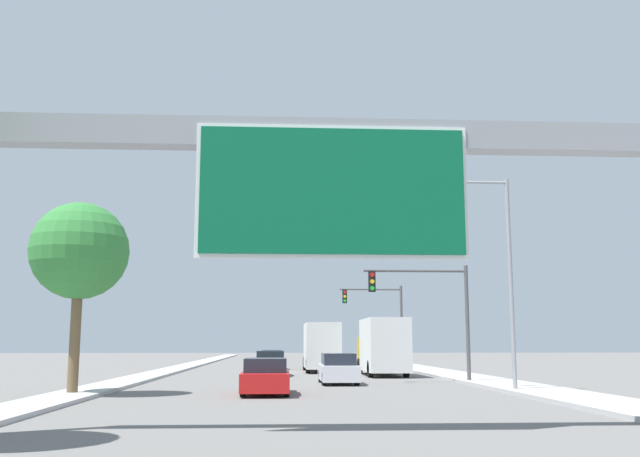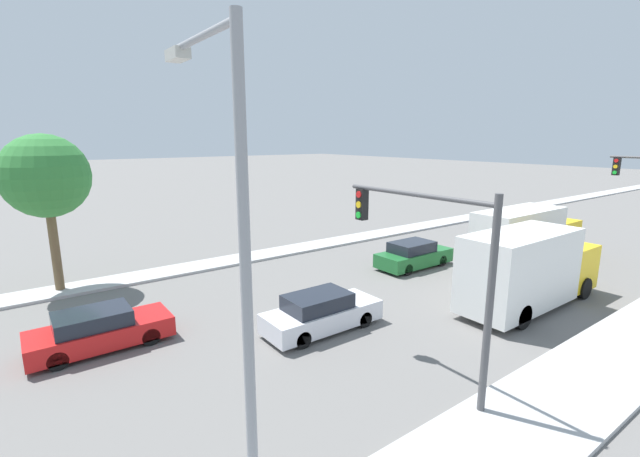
{
  "view_description": "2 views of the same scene",
  "coord_description": "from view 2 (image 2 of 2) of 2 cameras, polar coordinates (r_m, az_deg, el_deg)",
  "views": [
    {
      "loc": [
        -1.23,
        1.4,
        2.03
      ],
      "look_at": [
        0.0,
        22.96,
        5.5
      ],
      "focal_mm": 40.0,
      "sensor_mm": 36.0,
      "label": 1
    },
    {
      "loc": [
        14.22,
        28.39,
        7.35
      ],
      "look_at": [
        -1.74,
        40.13,
        3.14
      ],
      "focal_mm": 24.0,
      "sensor_mm": 36.0,
      "label": 2
    }
  ],
  "objects": [
    {
      "name": "median_strip_left",
      "position": [
        39.9,
        17.07,
        0.96
      ],
      "size": [
        2.0,
        120.0,
        0.15
      ],
      "color": "#B1B1B1",
      "rests_on": "ground"
    },
    {
      "name": "car_mid_right",
      "position": [
        33.69,
        24.23,
        -0.46
      ],
      "size": [
        1.73,
        4.62,
        1.48
      ],
      "color": "navy",
      "rests_on": "ground"
    },
    {
      "name": "car_far_left",
      "position": [
        16.88,
        0.18,
        -11.16
      ],
      "size": [
        1.79,
        4.76,
        1.51
      ],
      "color": "silver",
      "rests_on": "ground"
    },
    {
      "name": "car_mid_center",
      "position": [
        25.29,
        12.36,
        -3.48
      ],
      "size": [
        1.9,
        4.72,
        1.53
      ],
      "color": "#1E662D",
      "rests_on": "ground"
    },
    {
      "name": "car_far_right",
      "position": [
        17.43,
        -27.35,
        -11.94
      ],
      "size": [
        1.86,
        4.68,
        1.43
      ],
      "color": "red",
      "rests_on": "ground"
    },
    {
      "name": "truck_box_primary",
      "position": [
        27.71,
        25.71,
        -0.95
      ],
      "size": [
        2.31,
        8.72,
        3.38
      ],
      "color": "yellow",
      "rests_on": "ground"
    },
    {
      "name": "truck_box_secondary",
      "position": [
        20.79,
        26.08,
        -4.83
      ],
      "size": [
        2.42,
        8.17,
        3.5
      ],
      "color": "yellow",
      "rests_on": "ground"
    },
    {
      "name": "traffic_light_near_intersection",
      "position": [
        12.62,
        15.1,
        -3.11
      ],
      "size": [
        5.48,
        0.32,
        6.03
      ],
      "color": "#4C4C4F",
      "rests_on": "ground"
    },
    {
      "name": "palm_tree_background",
      "position": [
        23.49,
        -32.75,
        5.8
      ],
      "size": [
        3.86,
        3.86,
        7.56
      ],
      "color": "brown",
      "rests_on": "ground"
    },
    {
      "name": "street_lamp_right",
      "position": [
        6.86,
        -11.13,
        -5.28
      ],
      "size": [
        2.78,
        0.28,
        9.05
      ],
      "color": "gray",
      "rests_on": "ground"
    }
  ]
}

